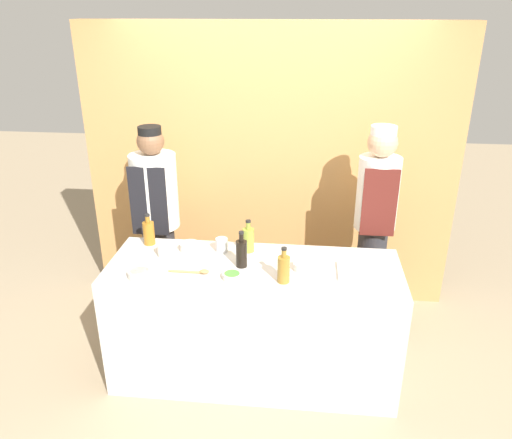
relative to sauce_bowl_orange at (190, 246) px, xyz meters
The scene contains 17 objects.
ground_plane 1.06m from the sauce_bowl_orange, 20.42° to the right, with size 14.00×14.00×0.00m, color tan.
cabinet_wall 1.17m from the sauce_bowl_orange, 64.93° to the left, with size 3.17×0.18×2.40m.
counter 0.70m from the sauce_bowl_orange, 20.42° to the right, with size 1.98×0.70×0.89m.
sauce_bowl_orange is the anchor object (origin of this frame).
sauce_bowl_white 0.46m from the sauce_bowl_orange, 119.96° to the right, with size 0.16×0.16×0.05m.
sauce_bowl_green 0.51m from the sauce_bowl_orange, 45.22° to the right, with size 0.12×0.12×0.04m.
sauce_bowl_purple 0.83m from the sauce_bowl_orange, 13.55° to the right, with size 0.13×0.13×0.05m.
cutting_board 1.20m from the sauce_bowl_orange, ahead, with size 0.28×0.24×0.02m.
bottle_soy 0.45m from the sauce_bowl_orange, 25.39° to the right, with size 0.07×0.07×0.26m.
bottle_vinegar 0.78m from the sauce_bowl_orange, 27.77° to the right, with size 0.08×0.08×0.24m.
bottle_amber 0.33m from the sauce_bowl_orange, 166.42° to the left, with size 0.08×0.08×0.24m.
bottle_oil 0.42m from the sauce_bowl_orange, ahead, with size 0.08×0.08×0.24m.
cup_cream 0.19m from the sauce_bowl_orange, 147.79° to the right, with size 0.08×0.08×0.09m.
cup_steel 0.23m from the sauce_bowl_orange, ahead, with size 0.09×0.09×0.10m.
wooden_spoon 0.34m from the sauce_bowl_orange, 70.90° to the right, with size 0.27×0.05×0.03m.
chef_left 0.63m from the sauce_bowl_orange, 127.92° to the left, with size 0.36×0.36×1.66m.
chef_right 1.43m from the sauce_bowl_orange, 20.24° to the left, with size 0.31×0.31×1.71m.
Camera 1 is at (0.33, -2.93, 2.51)m, focal length 35.00 mm.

